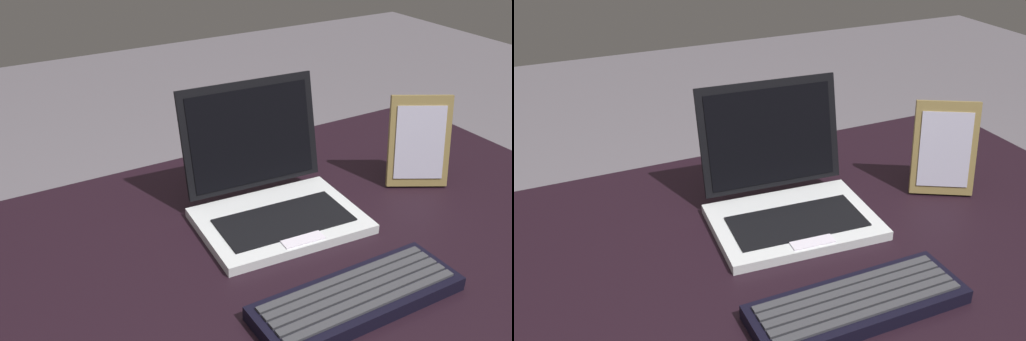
% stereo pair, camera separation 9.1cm
% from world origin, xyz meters
% --- Properties ---
extents(desk, '(1.48, 0.82, 0.75)m').
position_xyz_m(desk, '(0.00, 0.00, 0.64)').
color(desk, black).
rests_on(desk, ground).
extents(laptop_front, '(0.32, 0.29, 0.24)m').
position_xyz_m(laptop_front, '(0.08, 0.09, 0.80)').
color(laptop_front, silver).
rests_on(laptop_front, desk).
extents(external_keyboard, '(0.34, 0.12, 0.03)m').
position_xyz_m(external_keyboard, '(0.06, -0.20, 0.77)').
color(external_keyboard, black).
rests_on(external_keyboard, desk).
extents(photo_frame, '(0.14, 0.11, 0.19)m').
position_xyz_m(photo_frame, '(0.42, 0.05, 0.85)').
color(photo_frame, olive).
rests_on(photo_frame, desk).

